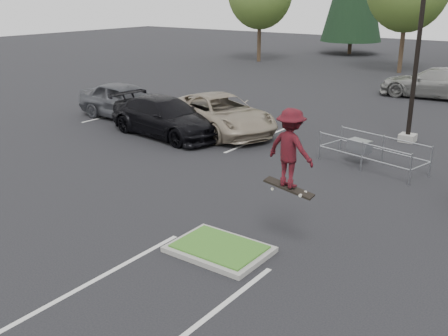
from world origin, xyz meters
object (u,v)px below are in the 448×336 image
Objects in this scene: car_l_grey at (126,101)px; car_far_silver at (435,83)px; cart_corral at (363,147)px; car_l_black at (165,117)px; skateboarder at (291,149)px; car_l_tan at (220,113)px; light_pole at (421,24)px.

car_l_grey is 0.86× the size of car_far_silver.
cart_corral is 8.22m from car_l_black.
car_l_grey is (-12.70, 7.15, -1.60)m from skateboarder.
car_l_black is at bearing 163.57° from car_l_tan.
car_l_grey is (-12.00, -3.85, -3.70)m from light_pole.
light_pole reaches higher than car_far_silver.
light_pole is 5.19× the size of skateboarder.
car_l_tan is 5.05m from car_l_grey.
light_pole reaches higher than car_l_tan.
car_far_silver is at bearing -75.92° from skateboarder.
car_far_silver is at bearing 0.67° from car_l_tan.
car_l_tan is at bearing -38.10° from skateboarder.
skateboarder is at bearing -86.36° from light_pole.
skateboarder is at bearing -117.34° from car_l_grey.
light_pole is 1.74× the size of car_far_silver.
car_l_black is 3.68m from car_l_grey.
light_pole is 1.86× the size of car_l_black.
car_l_tan is 1.06× the size of car_l_black.
skateboarder is 0.36× the size of car_l_black.
light_pole is 2.67× the size of cart_corral.
skateboarder is at bearing 0.52° from car_far_silver.
car_l_grey reaches higher than cart_corral.
light_pole is 13.14m from car_l_grey.
car_l_black is 0.93× the size of car_far_silver.
car_far_silver reaches higher than cart_corral.
car_far_silver is (-1.38, 13.91, 0.21)m from cart_corral.
light_pole is 2.02× the size of car_l_grey.
light_pole reaches higher than skateboarder.
light_pole is at bearing -43.30° from car_l_tan.
car_l_black is (-8.15, -1.09, 0.15)m from cart_corral.
skateboarder is 21.20m from car_far_silver.
car_far_silver reaches higher than car_l_tan.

